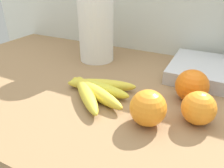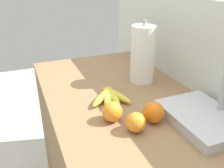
# 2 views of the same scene
# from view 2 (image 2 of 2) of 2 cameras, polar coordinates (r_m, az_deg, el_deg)

# --- Properties ---
(wall_back) EXTENTS (1.82, 0.06, 1.30)m
(wall_back) POSITION_cam_2_polar(r_m,az_deg,el_deg) (1.37, 18.41, -9.74)
(wall_back) COLOR silver
(wall_back) RESTS_ON ground
(banana_bunch) EXTENTS (0.21, 0.19, 0.04)m
(banana_bunch) POSITION_cam_2_polar(r_m,az_deg,el_deg) (1.10, -0.60, -2.87)
(banana_bunch) COLOR gold
(banana_bunch) RESTS_ON counter
(orange_back_left) EXTENTS (0.07, 0.07, 0.07)m
(orange_back_left) POSITION_cam_2_polar(r_m,az_deg,el_deg) (0.89, 5.67, -9.03)
(orange_back_left) COLOR orange
(orange_back_left) RESTS_ON counter
(orange_center) EXTENTS (0.08, 0.08, 0.08)m
(orange_center) POSITION_cam_2_polar(r_m,az_deg,el_deg) (0.95, 9.83, -6.64)
(orange_center) COLOR orange
(orange_center) RESTS_ON counter
(orange_right) EXTENTS (0.08, 0.08, 0.08)m
(orange_right) POSITION_cam_2_polar(r_m,az_deg,el_deg) (0.94, 0.05, -6.55)
(orange_right) COLOR orange
(orange_right) RESTS_ON counter
(paper_towel_roll) EXTENTS (0.12, 0.12, 0.32)m
(paper_towel_roll) POSITION_cam_2_polar(r_m,az_deg,el_deg) (1.26, 7.29, 6.98)
(paper_towel_roll) COLOR white
(paper_towel_roll) RESTS_ON counter
(sink_basin) EXTENTS (0.32, 0.24, 0.22)m
(sink_basin) POSITION_cam_2_polar(r_m,az_deg,el_deg) (1.00, 20.70, -7.25)
(sink_basin) COLOR #B7BABF
(sink_basin) RESTS_ON counter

